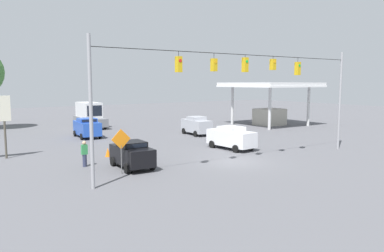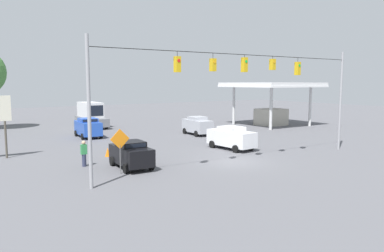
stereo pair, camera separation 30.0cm
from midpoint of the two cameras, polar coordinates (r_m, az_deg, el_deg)
The scene contains 13 objects.
ground_plane at distance 27.32m, azimuth 6.16°, elevation -5.45°, with size 140.00×140.00×0.00m, color #56565B.
overhead_signal_span at distance 25.99m, azimuth 7.73°, elevation 5.90°, with size 21.83×0.38×8.23m.
sedan_blue_withflow_far at distance 40.40m, azimuth -15.90°, elevation -0.21°, with size 2.29×4.36×2.02m.
sedan_black_parked_shoulder at distance 25.39m, azimuth -9.48°, elevation -4.25°, with size 2.09×3.95×1.82m.
sedan_silver_oncoming_far at distance 40.87m, azimuth 0.48°, elevation 0.11°, with size 2.21×4.19×2.00m.
box_truck_grey_withflow_deep at distance 49.31m, azimuth -15.54°, elevation 1.60°, with size 2.59×7.12×3.18m.
sedan_white_crossing_near at distance 32.29m, azimuth 5.72°, elevation -1.72°, with size 2.29×4.58×1.96m.
traffic_cone_nearest at distance 25.51m, azimuth -9.46°, elevation -5.57°, with size 0.42×0.42×0.70m, color orange.
traffic_cone_second at distance 27.45m, azimuth -11.05°, elevation -4.73°, with size 0.42×0.42×0.70m, color orange.
traffic_cone_third at distance 29.69m, azimuth -12.98°, elevation -3.91°, with size 0.42×0.42×0.70m, color orange.
gas_station at distance 50.94m, azimuth 11.64°, elevation 4.77°, with size 10.31×10.03×5.68m.
work_zone_sign at distance 23.76m, azimuth -11.12°, elevation -2.49°, with size 1.27×0.06×2.84m.
pedestrian at distance 26.54m, azimuth -16.38°, elevation -4.06°, with size 0.40×0.28×1.78m.
Camera 1 is at (17.40, 20.29, 5.73)m, focal length 35.00 mm.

